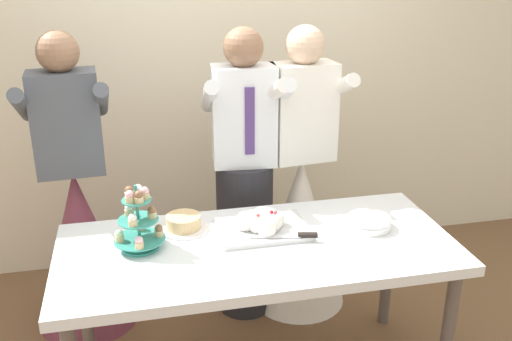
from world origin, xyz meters
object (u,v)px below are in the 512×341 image
Objects in this scene: dessert_table at (258,258)px; main_cake_tray at (262,224)px; person_groom at (245,192)px; plate_stack at (370,222)px; cupcake_stand at (138,222)px; person_guest at (80,229)px; round_cake at (184,223)px; person_bride at (300,213)px.

dessert_table is 0.17m from main_cake_tray.
plate_stack is at bearing -51.46° from person_groom.
cupcake_stand is 0.84m from person_groom.
cupcake_stand is 1.09m from plate_stack.
main_cake_tray is (0.57, 0.04, -0.09)m from cupcake_stand.
dessert_table is 1.12m from person_guest.
person_guest is (-0.84, 0.72, -0.12)m from dessert_table.
main_cake_tray is at bearing 172.35° from plate_stack.
main_cake_tray is 0.38m from round_cake.
cupcake_stand is at bearing -146.13° from round_cake.
cupcake_stand is at bearing 178.22° from plate_stack.
main_cake_tray is 1.11m from person_guest.
round_cake is 0.77m from person_guest.
round_cake is 0.14× the size of person_groom.
person_bride is at bearing 0.66° from person_groom.
person_groom is 1.00× the size of person_bride.
main_cake_tray is at bearing -34.35° from person_guest.
person_guest reaches higher than cupcake_stand.
round_cake reaches higher than plate_stack.
person_groom is at bearing 44.23° from cupcake_stand.
plate_stack is 1.57m from person_guest.
round_cake is 0.87m from person_bride.
person_bride is (0.93, 0.58, -0.32)m from cupcake_stand.
person_guest is at bearing 177.15° from person_bride.
dessert_table is at bearing -121.42° from person_bride.
cupcake_stand is 0.58m from main_cake_tray.
round_cake is (0.21, 0.14, -0.10)m from cupcake_stand.
round_cake is at bearing -148.33° from person_bride.
dessert_table is 0.56m from cupcake_stand.
main_cake_tray is 0.26× the size of person_guest.
cupcake_stand is 1.14m from person_bride.
cupcake_stand reaches higher than plate_stack.
round_cake is 0.59m from person_groom.
plate_stack is at bearing -75.76° from person_bride.
person_guest is (-0.89, 0.61, -0.24)m from main_cake_tray.
cupcake_stand is 0.79m from person_guest.
person_groom is 0.37m from person_bride.
person_guest is (-1.25, 0.06, 0.00)m from person_bride.
main_cake_tray is 0.69m from person_bride.
person_bride is at bearing 56.99° from main_cake_tray.
plate_stack is at bearing -7.65° from main_cake_tray.
cupcake_stand reaches higher than dessert_table.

